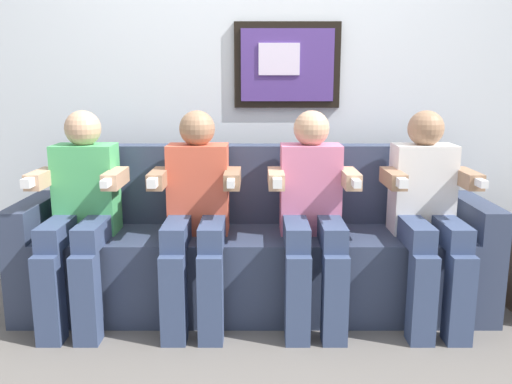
{
  "coord_description": "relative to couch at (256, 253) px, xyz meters",
  "views": [
    {
      "loc": [
        0.01,
        -2.57,
        1.28
      ],
      "look_at": [
        0.0,
        0.15,
        0.7
      ],
      "focal_mm": 37.92,
      "sensor_mm": 36.0,
      "label": 1
    }
  ],
  "objects": [
    {
      "name": "person_right_center",
      "position": [
        0.3,
        -0.17,
        0.29
      ],
      "size": [
        0.46,
        0.56,
        1.11
      ],
      "color": "pink",
      "rests_on": "ground_plane"
    },
    {
      "name": "ground_plane",
      "position": [
        0.0,
        -0.33,
        -0.31
      ],
      "size": [
        6.45,
        6.45,
        0.0
      ],
      "primitive_type": "plane",
      "color": "#66605B"
    },
    {
      "name": "back_wall_assembly",
      "position": [
        0.0,
        0.44,
        0.99
      ],
      "size": [
        4.96,
        0.1,
        2.6
      ],
      "color": "silver",
      "rests_on": "ground_plane"
    },
    {
      "name": "person_leftmost",
      "position": [
        -0.91,
        -0.17,
        0.29
      ],
      "size": [
        0.46,
        0.56,
        1.11
      ],
      "color": "#4CB266",
      "rests_on": "ground_plane"
    },
    {
      "name": "couch",
      "position": [
        0.0,
        0.0,
        0.0
      ],
      "size": [
        2.56,
        0.58,
        0.9
      ],
      "color": "#333D56",
      "rests_on": "ground_plane"
    },
    {
      "name": "person_left_center",
      "position": [
        -0.3,
        -0.17,
        0.29
      ],
      "size": [
        0.46,
        0.56,
        1.11
      ],
      "color": "#D8593F",
      "rests_on": "ground_plane"
    },
    {
      "name": "person_rightmost",
      "position": [
        0.91,
        -0.17,
        0.29
      ],
      "size": [
        0.46,
        0.56,
        1.11
      ],
      "color": "white",
      "rests_on": "ground_plane"
    }
  ]
}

